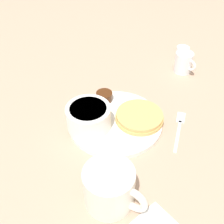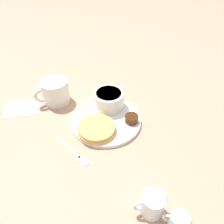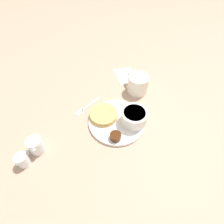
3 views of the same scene
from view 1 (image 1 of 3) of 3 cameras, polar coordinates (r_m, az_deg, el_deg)
ground_plane at (r=0.70m, az=0.65°, el=-2.31°), size 4.00×4.00×0.00m
plate at (r=0.69m, az=0.65°, el=-1.95°), size 0.23×0.23×0.01m
pancake_stack at (r=0.69m, az=5.60°, el=-0.95°), size 0.12×0.12×0.02m
bowl at (r=0.65m, az=-4.77°, el=-0.96°), size 0.10×0.10×0.06m
syrup_cup at (r=0.74m, az=-1.57°, el=3.22°), size 0.04×0.04×0.02m
butter_ramekin at (r=0.67m, az=-6.14°, el=-1.52°), size 0.05×0.05×0.04m
coffee_mug at (r=0.53m, az=-0.37°, el=-15.13°), size 0.12×0.09×0.08m
creamer_pitcher_near at (r=0.89m, az=14.37°, el=9.77°), size 0.08×0.05×0.06m
creamer_pitcher_far at (r=0.95m, az=14.05°, el=11.34°), size 0.06×0.04×0.05m
fork at (r=0.71m, az=13.54°, el=-2.79°), size 0.10×0.12×0.00m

